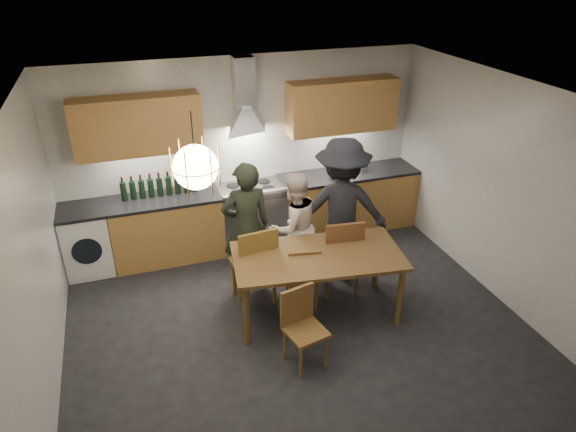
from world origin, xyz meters
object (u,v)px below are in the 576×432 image
object	(u,v)px
person_left	(247,227)
person_right	(341,209)
chair_back_left	(256,261)
person_mid	(294,227)
wine_bottles	(160,184)
mixing_bowl	(338,175)
chair_front	(302,321)
stock_pot	(362,167)
dining_table	(318,261)

from	to	relation	value
person_left	person_right	world-z (taller)	person_right
chair_back_left	person_mid	world-z (taller)	person_mid
person_mid	wine_bottles	bearing A→B (deg)	-49.03
person_mid	wine_bottles	distance (m)	1.86
mixing_bowl	person_left	bearing A→B (deg)	-150.86
person_mid	chair_back_left	bearing A→B (deg)	20.99
chair_back_left	person_right	bearing A→B (deg)	-169.95
mixing_bowl	chair_front	bearing A→B (deg)	-120.67
person_mid	chair_front	bearing A→B (deg)	60.52
person_right	mixing_bowl	xyz separation A→B (m)	(0.37, 0.96, 0.02)
stock_pot	person_left	bearing A→B (deg)	-153.95
chair_back_left	wine_bottles	xyz separation A→B (m)	(-0.88, 1.48, 0.47)
person_left	mixing_bowl	distance (m)	1.80
mixing_bowl	stock_pot	distance (m)	0.43
person_mid	mixing_bowl	size ratio (longest dim) A/B	5.48
dining_table	chair_back_left	distance (m)	0.73
person_right	mixing_bowl	world-z (taller)	person_right
person_left	wine_bottles	distance (m)	1.40
chair_back_left	person_right	size ratio (longest dim) A/B	0.56
dining_table	chair_back_left	size ratio (longest dim) A/B	1.92
person_left	wine_bottles	world-z (taller)	person_left
chair_front	mixing_bowl	xyz separation A→B (m)	(1.39, 2.35, 0.46)
chair_front	person_mid	xyz separation A→B (m)	(0.42, 1.46, 0.25)
chair_front	wine_bottles	bearing A→B (deg)	100.46
chair_front	dining_table	bearing A→B (deg)	44.80
person_right	mixing_bowl	size ratio (longest dim) A/B	6.95
chair_front	person_mid	world-z (taller)	person_mid
chair_back_left	person_left	xyz separation A→B (m)	(0.01, 0.43, 0.23)
mixing_bowl	wine_bottles	xyz separation A→B (m)	(-2.46, 0.18, 0.13)
mixing_bowl	person_right	bearing A→B (deg)	-111.26
mixing_bowl	dining_table	bearing A→B (deg)	-119.82
person_right	dining_table	bearing A→B (deg)	69.21
chair_back_left	chair_front	xyz separation A→B (m)	(0.19, -1.05, -0.12)
chair_back_left	mixing_bowl	bearing A→B (deg)	-146.23
chair_back_left	stock_pot	distance (m)	2.47
mixing_bowl	person_mid	bearing A→B (deg)	-137.73
dining_table	person_mid	size ratio (longest dim) A/B	1.37
dining_table	chair_back_left	world-z (taller)	chair_back_left
person_left	person_mid	bearing A→B (deg)	178.80
person_right	chair_front	bearing A→B (deg)	72.16
person_right	mixing_bowl	bearing A→B (deg)	-92.81
mixing_bowl	wine_bottles	world-z (taller)	wine_bottles
dining_table	wine_bottles	xyz separation A→B (m)	(-1.49, 1.87, 0.36)
dining_table	wine_bottles	size ratio (longest dim) A/B	2.00
person_left	person_mid	distance (m)	0.61
chair_front	person_right	distance (m)	1.78
person_left	stock_pot	world-z (taller)	person_left
chair_back_left	person_right	world-z (taller)	person_right
chair_back_left	chair_front	size ratio (longest dim) A/B	1.25
person_right	person_left	bearing A→B (deg)	14.36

